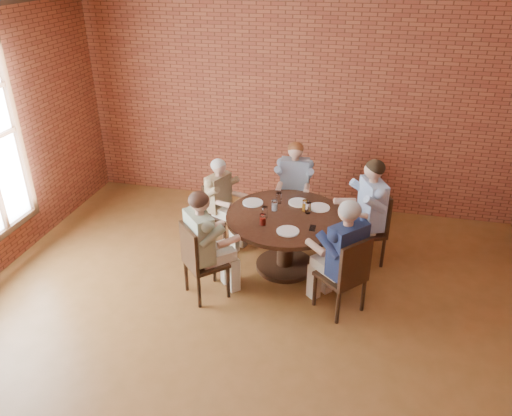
% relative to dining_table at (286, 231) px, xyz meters
% --- Properties ---
extents(floor, '(7.00, 7.00, 0.00)m').
position_rel_dining_table_xyz_m(floor, '(-0.20, -1.63, -0.53)').
color(floor, brown).
rests_on(floor, ground).
extents(wall_back, '(7.00, 0.00, 7.00)m').
position_rel_dining_table_xyz_m(wall_back, '(-0.20, 1.87, 1.17)').
color(wall_back, brown).
rests_on(wall_back, ground).
extents(dining_table, '(1.46, 1.46, 0.75)m').
position_rel_dining_table_xyz_m(dining_table, '(0.00, 0.00, 0.00)').
color(dining_table, '#321C10').
rests_on(dining_table, floor).
extents(chair_a, '(0.59, 0.59, 0.97)m').
position_rel_dining_table_xyz_m(chair_a, '(1.02, 0.43, -0.01)').
color(chair_a, '#321C10').
rests_on(chair_a, floor).
extents(diner_a, '(0.85, 0.79, 1.39)m').
position_rel_dining_table_xyz_m(diner_a, '(0.94, 0.40, 0.17)').
color(diner_a, '#4773BA').
rests_on(diner_a, floor).
extents(chair_b, '(0.44, 0.44, 0.92)m').
position_rel_dining_table_xyz_m(chair_b, '(-0.08, 1.08, -0.03)').
color(chair_b, '#321C10').
rests_on(chair_b, floor).
extents(diner_b, '(0.55, 0.66, 1.30)m').
position_rel_dining_table_xyz_m(diner_b, '(-0.07, 1.00, 0.12)').
color(diner_b, gray).
rests_on(diner_b, floor).
extents(chair_c, '(0.49, 0.49, 0.87)m').
position_rel_dining_table_xyz_m(chair_c, '(-1.00, 0.43, -0.05)').
color(chair_c, '#321C10').
rests_on(chair_c, floor).
extents(diner_c, '(0.70, 0.64, 1.22)m').
position_rel_dining_table_xyz_m(diner_c, '(-0.94, 0.40, 0.08)').
color(diner_c, brown).
rests_on(diner_c, floor).
extents(chair_d, '(0.60, 0.60, 0.93)m').
position_rel_dining_table_xyz_m(chair_d, '(-0.85, -0.80, -0.02)').
color(chair_d, '#321C10').
rests_on(chair_d, floor).
extents(diner_d, '(0.83, 0.83, 1.33)m').
position_rel_dining_table_xyz_m(diner_d, '(-0.79, -0.74, 0.14)').
color(diner_d, tan).
rests_on(diner_d, floor).
extents(chair_e, '(0.62, 0.62, 0.95)m').
position_rel_dining_table_xyz_m(chair_e, '(0.79, -0.71, -0.01)').
color(chair_e, '#321C10').
rests_on(chair_e, floor).
extents(diner_e, '(0.86, 0.85, 1.36)m').
position_rel_dining_table_xyz_m(diner_e, '(0.72, -0.65, 0.15)').
color(diner_e, '#192447').
rests_on(diner_e, floor).
extents(plate_a, '(0.26, 0.26, 0.01)m').
position_rel_dining_table_xyz_m(plate_a, '(0.36, 0.29, 0.23)').
color(plate_a, white).
rests_on(plate_a, dining_table).
extents(plate_b, '(0.26, 0.26, 0.01)m').
position_rel_dining_table_xyz_m(plate_b, '(0.09, 0.36, 0.23)').
color(plate_b, white).
rests_on(plate_b, dining_table).
extents(plate_c, '(0.26, 0.26, 0.01)m').
position_rel_dining_table_xyz_m(plate_c, '(-0.47, 0.22, 0.23)').
color(plate_c, white).
rests_on(plate_c, dining_table).
extents(plate_d, '(0.26, 0.26, 0.01)m').
position_rel_dining_table_xyz_m(plate_d, '(0.09, -0.38, 0.23)').
color(plate_d, white).
rests_on(plate_d, dining_table).
extents(glass_a, '(0.07, 0.07, 0.14)m').
position_rel_dining_table_xyz_m(glass_a, '(0.24, 0.12, 0.29)').
color(glass_a, white).
rests_on(glass_a, dining_table).
extents(glass_b, '(0.07, 0.07, 0.14)m').
position_rel_dining_table_xyz_m(glass_b, '(0.20, 0.17, 0.29)').
color(glass_b, white).
rests_on(glass_b, dining_table).
extents(glass_c, '(0.07, 0.07, 0.14)m').
position_rel_dining_table_xyz_m(glass_c, '(-0.15, 0.30, 0.29)').
color(glass_c, white).
rests_on(glass_c, dining_table).
extents(glass_d, '(0.07, 0.07, 0.14)m').
position_rel_dining_table_xyz_m(glass_d, '(-0.17, 0.10, 0.29)').
color(glass_d, white).
rests_on(glass_d, dining_table).
extents(glass_e, '(0.07, 0.07, 0.14)m').
position_rel_dining_table_xyz_m(glass_e, '(-0.24, -0.11, 0.29)').
color(glass_e, white).
rests_on(glass_e, dining_table).
extents(glass_f, '(0.07, 0.07, 0.14)m').
position_rel_dining_table_xyz_m(glass_f, '(-0.23, -0.29, 0.29)').
color(glass_f, white).
rests_on(glass_f, dining_table).
extents(smartphone, '(0.07, 0.14, 0.01)m').
position_rel_dining_table_xyz_m(smartphone, '(0.35, -0.24, 0.23)').
color(smartphone, black).
rests_on(smartphone, dining_table).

